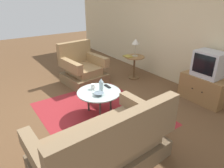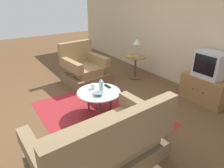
# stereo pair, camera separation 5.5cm
# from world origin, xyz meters

# --- Properties ---
(ground_plane) EXTENTS (16.00, 16.00, 0.00)m
(ground_plane) POSITION_xyz_m (0.00, 0.00, 0.00)
(ground_plane) COLOR brown
(back_wall) EXTENTS (9.00, 0.12, 2.70)m
(back_wall) POSITION_xyz_m (0.00, 2.48, 1.35)
(back_wall) COLOR #CCB78E
(back_wall) RESTS_ON ground
(area_rug) EXTENTS (2.23, 1.92, 0.00)m
(area_rug) POSITION_xyz_m (0.15, 0.14, 0.00)
(area_rug) COLOR maroon
(area_rug) RESTS_ON ground
(armchair) EXTENTS (0.98, 0.96, 0.96)m
(armchair) POSITION_xyz_m (-1.33, 0.58, 0.32)
(armchair) COLOR brown
(armchair) RESTS_ON ground
(couch) EXTENTS (1.03, 1.69, 0.93)m
(couch) POSITION_xyz_m (1.24, -0.46, 0.30)
(couch) COLOR brown
(couch) RESTS_ON ground
(coffee_table) EXTENTS (0.77, 0.77, 0.45)m
(coffee_table) POSITION_xyz_m (0.15, 0.14, 0.41)
(coffee_table) COLOR #B2C6C1
(coffee_table) RESTS_ON ground
(side_table) EXTENTS (0.50, 0.50, 0.58)m
(side_table) POSITION_xyz_m (-0.80, 1.78, 0.42)
(side_table) COLOR olive
(side_table) RESTS_ON ground
(tv_stand) EXTENTS (0.89, 0.49, 0.53)m
(tv_stand) POSITION_xyz_m (0.93, 2.15, 0.27)
(tv_stand) COLOR olive
(tv_stand) RESTS_ON ground
(television) EXTENTS (0.53, 0.39, 0.50)m
(television) POSITION_xyz_m (0.93, 2.15, 0.79)
(television) COLOR #B7B7BC
(television) RESTS_ON tv_stand
(table_lamp) EXTENTS (0.20, 0.20, 0.44)m
(table_lamp) POSITION_xyz_m (-0.80, 1.80, 0.93)
(table_lamp) COLOR #9E937A
(table_lamp) RESTS_ON side_table
(vase) EXTENTS (0.08, 0.08, 0.24)m
(vase) POSITION_xyz_m (0.15, 0.19, 0.57)
(vase) COLOR silver
(vase) RESTS_ON coffee_table
(mug) EXTENTS (0.12, 0.08, 0.09)m
(mug) POSITION_xyz_m (-0.01, 0.12, 0.50)
(mug) COLOR white
(mug) RESTS_ON coffee_table
(bowl) EXTENTS (0.17, 0.17, 0.05)m
(bowl) POSITION_xyz_m (0.26, 0.07, 0.47)
(bowl) COLOR slate
(bowl) RESTS_ON coffee_table
(tv_remote_dark) EXTENTS (0.17, 0.05, 0.02)m
(tv_remote_dark) POSITION_xyz_m (0.06, 0.38, 0.46)
(tv_remote_dark) COLOR black
(tv_remote_dark) RESTS_ON coffee_table
(book) EXTENTS (0.22, 0.17, 0.03)m
(book) POSITION_xyz_m (-0.87, 1.61, 0.60)
(book) COLOR olive
(book) RESTS_ON side_table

